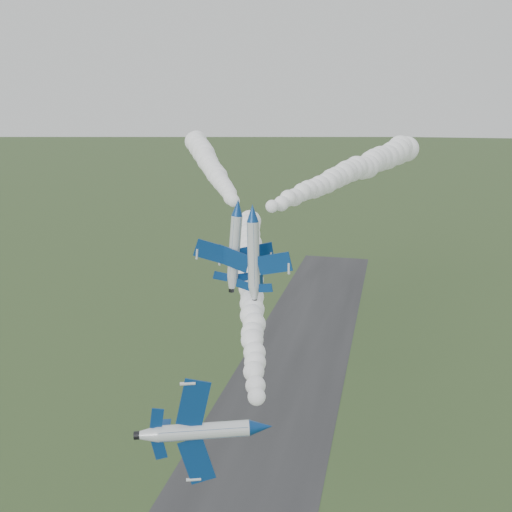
% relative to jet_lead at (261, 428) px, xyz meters
% --- Properties ---
extents(runway, '(24.00, 260.00, 0.04)m').
position_rel_jet_lead_xyz_m(runway, '(-9.55, 38.99, -29.30)').
color(runway, '#2C2C2F').
rests_on(runway, ground).
extents(jet_lead, '(5.19, 12.08, 10.24)m').
position_rel_jet_lead_xyz_m(jet_lead, '(0.00, 0.00, 0.00)').
color(jet_lead, silver).
extents(smoke_trail_jet_lead, '(29.08, 74.69, 4.98)m').
position_rel_jet_lead_xyz_m(smoke_trail_jet_lead, '(-11.13, 40.09, 1.48)').
color(smoke_trail_jet_lead, white).
extents(jet_pair_left, '(10.89, 12.53, 3.26)m').
position_rel_jet_lead_xyz_m(jet_pair_left, '(-9.98, 28.52, 14.64)').
color(jet_pair_left, silver).
extents(smoke_trail_jet_pair_left, '(29.52, 62.83, 4.97)m').
position_rel_jet_lead_xyz_m(smoke_trail_jet_pair_left, '(-24.78, 61.63, 16.94)').
color(smoke_trail_jet_pair_left, white).
extents(jet_pair_right, '(11.46, 13.37, 3.34)m').
position_rel_jet_lead_xyz_m(jet_pair_right, '(-7.51, 26.63, 14.37)').
color(jet_pair_right, silver).
extents(smoke_trail_jet_pair_right, '(22.85, 68.15, 5.79)m').
position_rel_jet_lead_xyz_m(smoke_trail_jet_pair_right, '(3.03, 62.72, 16.19)').
color(smoke_trail_jet_pair_right, white).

